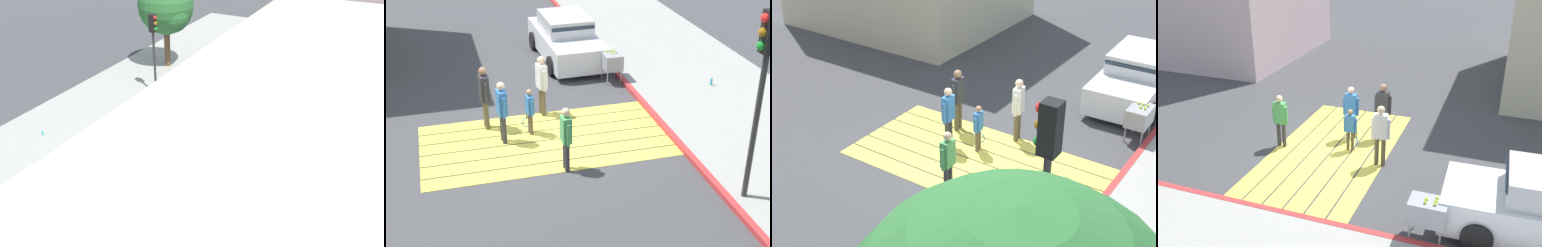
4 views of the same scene
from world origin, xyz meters
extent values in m
plane|color=#424244|center=(0.00, 0.00, 0.00)|extent=(120.00, 120.00, 0.00)
cube|color=#EAD64C|center=(0.00, -1.38, 0.01)|extent=(6.40, 0.50, 0.01)
cube|color=#EAD64C|center=(0.00, -0.82, 0.01)|extent=(6.40, 0.50, 0.01)
cube|color=#EAD64C|center=(0.00, -0.27, 0.01)|extent=(6.40, 0.50, 0.01)
cube|color=#EAD64C|center=(0.00, 0.28, 0.01)|extent=(6.40, 0.50, 0.01)
cube|color=#EAD64C|center=(0.00, 0.83, 0.01)|extent=(6.40, 0.50, 0.01)
cube|color=#EAD64C|center=(0.00, 1.38, 0.01)|extent=(6.40, 0.50, 0.01)
cube|color=#9E9B93|center=(-5.60, 0.00, 0.06)|extent=(4.80, 40.00, 0.12)
cube|color=#BC3333|center=(-3.25, 0.00, 0.07)|extent=(0.16, 40.00, 0.13)
cube|color=white|center=(-2.00, -5.69, 0.59)|extent=(1.92, 4.35, 0.80)
cube|color=silver|center=(-2.00, -5.84, 1.27)|extent=(1.59, 2.11, 0.60)
cube|color=#1E2833|center=(-2.02, -4.92, 1.21)|extent=(1.48, 0.37, 0.49)
cylinder|color=black|center=(-1.16, -4.33, 0.33)|extent=(0.24, 0.67, 0.66)
cylinder|color=black|center=(-2.92, -4.38, 0.33)|extent=(0.24, 0.67, 0.66)
cube|color=silver|center=(1.14, 17.53, 1.30)|extent=(2.33, 5.29, 2.10)
cube|color=#19232D|center=(1.02, 14.97, 1.67)|extent=(1.89, 0.15, 0.70)
cylinder|color=black|center=(0.01, 15.97, 0.40)|extent=(0.30, 0.81, 0.80)
cylinder|color=black|center=(2.11, 15.87, 0.40)|extent=(0.30, 0.81, 0.80)
cylinder|color=black|center=(0.16, 19.19, 0.40)|extent=(0.30, 0.81, 0.80)
cylinder|color=black|center=(2.26, 19.09, 0.40)|extent=(0.30, 0.81, 0.80)
cylinder|color=#2D2D2D|center=(-3.60, 3.75, 1.70)|extent=(0.12, 0.12, 3.40)
cube|color=black|center=(-3.60, 3.75, 3.82)|extent=(0.28, 0.28, 0.84)
sphere|color=#FF2323|center=(-3.44, 3.75, 4.10)|extent=(0.18, 0.18, 0.18)
sphere|color=#956310|center=(-3.44, 3.75, 3.83)|extent=(0.18, 0.18, 0.18)
sphere|color=#188429|center=(-3.44, 3.75, 3.56)|extent=(0.18, 0.18, 0.18)
cylinder|color=brown|center=(-5.04, 7.35, 1.30)|extent=(0.36, 0.36, 2.60)
sphere|color=#2D6B33|center=(-5.04, 7.35, 3.72)|extent=(3.20, 3.20, 3.20)
sphere|color=#2D6B33|center=(-4.44, 7.05, 3.32)|extent=(1.92, 1.92, 1.92)
cube|color=#99999E|center=(-2.90, -3.36, 0.70)|extent=(0.56, 0.80, 0.50)
cylinder|color=#99999E|center=(-2.68, -3.04, 0.23)|extent=(0.04, 0.04, 0.45)
cylinder|color=#99999E|center=(-3.12, -3.04, 0.23)|extent=(0.04, 0.04, 0.45)
cylinder|color=#99999E|center=(-2.68, -3.68, 0.23)|extent=(0.04, 0.04, 0.45)
cylinder|color=#99999E|center=(-3.12, -3.68, 0.23)|extent=(0.04, 0.04, 0.45)
sphere|color=#CCE033|center=(-3.02, -3.51, 0.98)|extent=(0.07, 0.07, 0.07)
sphere|color=#CCE033|center=(-2.90, -3.51, 0.98)|extent=(0.07, 0.07, 0.07)
sphere|color=#CCE033|center=(-2.78, -3.51, 0.98)|extent=(0.07, 0.07, 0.07)
sphere|color=#CCE033|center=(-3.02, -3.31, 0.98)|extent=(0.07, 0.07, 0.07)
sphere|color=#CCE033|center=(-2.90, -3.31, 0.98)|extent=(0.07, 0.07, 0.07)
cylinder|color=#33A5BF|center=(-5.74, -1.96, 0.23)|extent=(0.07, 0.07, 0.22)
cylinder|color=#333338|center=(-0.18, 1.60, 0.38)|extent=(0.12, 0.12, 0.77)
cylinder|color=#333338|center=(-0.17, 1.43, 0.38)|extent=(0.12, 0.12, 0.77)
cube|color=#4CA559|center=(-0.18, 1.52, 1.09)|extent=(0.22, 0.34, 0.64)
sphere|color=beige|center=(-0.18, 1.52, 1.53)|extent=(0.20, 0.20, 0.20)
cylinder|color=#4CA559|center=(-0.18, 1.72, 1.02)|extent=(0.08, 0.08, 0.54)
cylinder|color=#4CA559|center=(-0.17, 1.32, 1.02)|extent=(0.08, 0.08, 0.54)
cylinder|color=#333338|center=(1.04, -0.14, 0.40)|extent=(0.12, 0.12, 0.79)
cylinder|color=#333338|center=(1.06, -0.31, 0.40)|extent=(0.12, 0.12, 0.79)
cube|color=#3372BF|center=(1.05, -0.22, 1.13)|extent=(0.25, 0.37, 0.66)
sphere|color=beige|center=(1.05, -0.22, 1.58)|extent=(0.21, 0.21, 0.21)
cylinder|color=#3372BF|center=(1.03, -0.02, 1.06)|extent=(0.09, 0.09, 0.56)
cylinder|color=#3372BF|center=(1.08, -0.43, 1.06)|extent=(0.09, 0.09, 0.56)
cylinder|color=brown|center=(-0.26, -1.45, 0.42)|extent=(0.12, 0.12, 0.83)
cylinder|color=brown|center=(-0.23, -1.63, 0.42)|extent=(0.12, 0.12, 0.83)
cube|color=white|center=(-0.25, -1.54, 1.18)|extent=(0.28, 0.40, 0.69)
sphere|color=beige|center=(-0.25, -1.54, 1.65)|extent=(0.21, 0.21, 0.21)
cylinder|color=white|center=(-0.28, -1.33, 1.11)|extent=(0.09, 0.09, 0.59)
cylinder|color=white|center=(-0.21, -1.75, 1.11)|extent=(0.09, 0.09, 0.59)
cylinder|color=brown|center=(1.38, -1.04, 0.42)|extent=(0.13, 0.13, 0.84)
cylinder|color=brown|center=(1.39, -1.22, 0.42)|extent=(0.13, 0.13, 0.84)
cube|color=#333338|center=(1.38, -1.13, 1.19)|extent=(0.25, 0.38, 0.70)
sphere|color=#9E7051|center=(1.38, -1.13, 1.67)|extent=(0.22, 0.22, 0.22)
cylinder|color=#333338|center=(1.37, -0.91, 1.12)|extent=(0.09, 0.09, 0.59)
cylinder|color=#333338|center=(1.40, -1.34, 1.12)|extent=(0.09, 0.09, 0.59)
cylinder|color=brown|center=(0.29, -0.41, 0.30)|extent=(0.09, 0.09, 0.61)
cylinder|color=brown|center=(0.31, -0.54, 0.30)|extent=(0.09, 0.09, 0.61)
cube|color=#3372BF|center=(0.30, -0.48, 0.86)|extent=(0.20, 0.29, 0.51)
sphere|color=#9E7051|center=(0.30, -0.48, 1.21)|extent=(0.16, 0.16, 0.16)
cylinder|color=#3372BF|center=(0.28, -0.32, 0.81)|extent=(0.07, 0.07, 0.43)
cylinder|color=#3372BF|center=(0.33, -0.64, 0.81)|extent=(0.07, 0.07, 0.43)
cylinder|color=black|center=(0.36, -0.65, 0.52)|extent=(0.03, 0.03, 0.28)
torus|color=blue|center=(0.36, -0.65, 0.27)|extent=(0.28, 0.07, 0.28)
camera|label=1|loc=(6.07, -10.64, 8.69)|focal=34.07mm
camera|label=2|loc=(2.54, 12.55, 7.10)|focal=52.35mm
camera|label=3|loc=(-6.50, 10.18, 7.69)|focal=53.15mm
camera|label=4|loc=(-10.57, -4.46, 6.17)|focal=41.62mm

